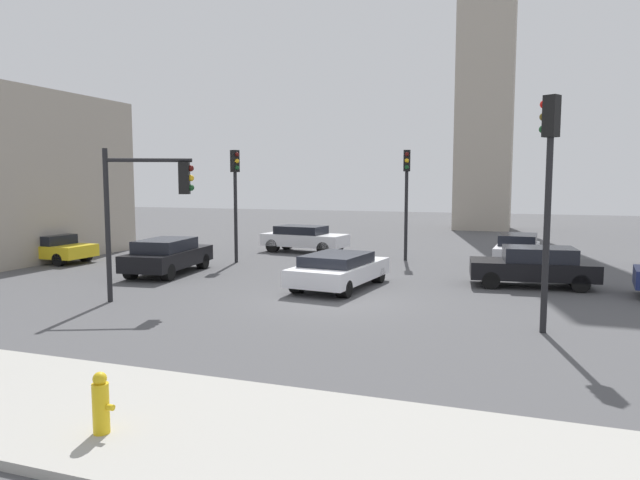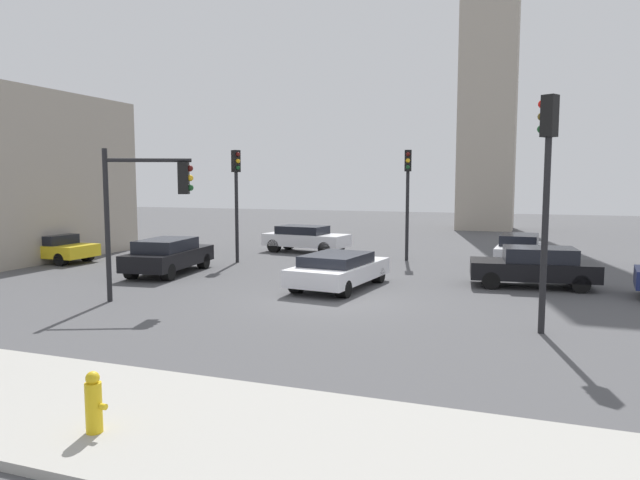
% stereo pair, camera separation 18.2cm
% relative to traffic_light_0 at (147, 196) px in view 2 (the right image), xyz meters
% --- Properties ---
extents(ground_plane, '(105.77, 105.77, 0.00)m').
position_rel_traffic_light_0_xyz_m(ground_plane, '(5.37, 2.16, -3.32)').
color(ground_plane, '#4C4C4F').
extents(sidewalk_corner, '(38.08, 3.81, 0.15)m').
position_rel_traffic_light_0_xyz_m(sidewalk_corner, '(5.37, -7.87, -3.24)').
color(sidewalk_corner, '#A8A59E').
rests_on(sidewalk_corner, ground_plane).
extents(traffic_light_0, '(2.56, 1.24, 4.79)m').
position_rel_traffic_light_0_xyz_m(traffic_light_0, '(0.00, 0.00, 0.00)').
color(traffic_light_0, black).
rests_on(traffic_light_0, ground_plane).
extents(traffic_light_1, '(0.49, 0.44, 5.19)m').
position_rel_traffic_light_0_xyz_m(traffic_light_1, '(-1.52, 8.68, 0.30)').
color(traffic_light_1, black).
rests_on(traffic_light_1, ground_plane).
extents(traffic_light_2, '(0.49, 0.44, 5.85)m').
position_rel_traffic_light_0_xyz_m(traffic_light_2, '(11.59, 0.09, 0.72)').
color(traffic_light_2, black).
rests_on(traffic_light_2, ground_plane).
extents(traffic_light_3, '(0.37, 0.48, 5.23)m').
position_rel_traffic_light_0_xyz_m(traffic_light_3, '(5.76, 12.02, 0.32)').
color(traffic_light_3, black).
rests_on(traffic_light_3, ground_plane).
extents(fire_hydrant, '(0.34, 0.24, 0.91)m').
position_rel_traffic_light_0_xyz_m(fire_hydrant, '(5.41, -8.65, -2.73)').
color(fire_hydrant, gold).
rests_on(fire_hydrant, ground_plane).
extents(car_0, '(2.62, 4.82, 1.24)m').
position_rel_traffic_light_0_xyz_m(car_0, '(4.93, 4.18, -2.65)').
color(car_0, silver).
rests_on(car_0, ground_plane).
extents(car_1, '(4.50, 2.36, 1.43)m').
position_rel_traffic_light_0_xyz_m(car_1, '(11.45, 6.74, -2.57)').
color(car_1, black).
rests_on(car_1, ground_plane).
extents(car_2, '(1.95, 4.14, 1.40)m').
position_rel_traffic_light_0_xyz_m(car_2, '(10.81, 12.05, -2.57)').
color(car_2, silver).
rests_on(car_2, ground_plane).
extents(car_3, '(2.40, 4.80, 1.45)m').
position_rel_traffic_light_0_xyz_m(car_3, '(-2.59, 4.78, -2.55)').
color(car_3, black).
rests_on(car_3, ground_plane).
extents(car_4, '(4.63, 2.38, 1.41)m').
position_rel_traffic_light_0_xyz_m(car_4, '(0.04, 13.36, -2.55)').
color(car_4, silver).
rests_on(car_4, ground_plane).
extents(car_6, '(4.29, 2.01, 1.29)m').
position_rel_traffic_light_0_xyz_m(car_6, '(-9.90, 5.83, -2.63)').
color(car_6, yellow).
rests_on(car_6, ground_plane).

